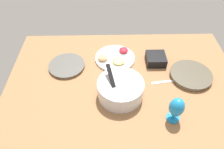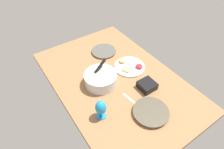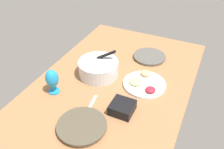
# 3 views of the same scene
# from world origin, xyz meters

# --- Properties ---
(ground_plane) EXTENTS (1.60, 1.04, 0.04)m
(ground_plane) POSITION_xyz_m (0.00, 0.00, -0.02)
(ground_plane) COLOR #8C603D
(dinner_plate_left) EXTENTS (0.29, 0.29, 0.03)m
(dinner_plate_left) POSITION_xyz_m (-0.47, -0.01, 0.02)
(dinner_plate_left) COLOR beige
(dinner_plate_left) RESTS_ON ground_plane
(dinner_plate_right) EXTENTS (0.26, 0.26, 0.02)m
(dinner_plate_right) POSITION_xyz_m (0.41, -0.13, 0.01)
(dinner_plate_right) COLOR silver
(dinner_plate_right) RESTS_ON ground_plane
(mixing_bowl) EXTENTS (0.29, 0.29, 0.19)m
(mixing_bowl) POSITION_xyz_m (0.03, 0.14, 0.06)
(mixing_bowl) COLOR silver
(mixing_bowl) RESTS_ON ground_plane
(fruit_platter) EXTENTS (0.30, 0.30, 0.05)m
(fruit_platter) POSITION_xyz_m (0.06, -0.20, 0.02)
(fruit_platter) COLOR silver
(fruit_platter) RESTS_ON ground_plane
(hurricane_glass_blue) EXTENTS (0.09, 0.09, 0.18)m
(hurricane_glass_blue) POSITION_xyz_m (-0.27, 0.32, 0.10)
(hurricane_glass_blue) COLOR #1D84C5
(hurricane_glass_blue) RESTS_ON ground_plane
(square_bowl_black) EXTENTS (0.14, 0.14, 0.06)m
(square_bowl_black) POSITION_xyz_m (-0.24, -0.17, 0.04)
(square_bowl_black) COLOR black
(square_bowl_black) RESTS_ON ground_plane
(fork_by_left_plate) EXTENTS (0.18, 0.04, 0.01)m
(fork_by_left_plate) POSITION_xyz_m (-0.27, 0.03, 0.00)
(fork_by_left_plate) COLOR silver
(fork_by_left_plate) RESTS_ON ground_plane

